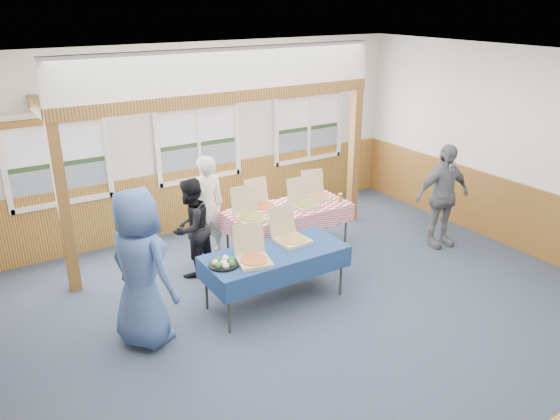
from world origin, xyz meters
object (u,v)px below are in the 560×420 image
(woman_black, at_px, (191,228))
(table_left, at_px, (275,255))
(table_right, at_px, (288,211))
(woman_white, at_px, (207,206))
(man_blue, at_px, (140,268))
(person_grey, at_px, (442,196))

(woman_black, bearing_deg, table_left, 82.05)
(table_right, bearing_deg, woman_white, 134.89)
(table_left, xyz_separation_m, table_right, (1.01, 1.25, 0.00))
(table_left, distance_m, man_blue, 1.80)
(table_right, relative_size, woman_black, 1.46)
(table_right, xyz_separation_m, man_blue, (-2.79, -1.18, 0.26))
(woman_white, xyz_separation_m, person_grey, (3.40, -1.71, 0.04))
(woman_black, xyz_separation_m, man_blue, (-1.17, -1.29, 0.23))
(woman_black, relative_size, man_blue, 0.77)
(table_right, relative_size, person_grey, 1.26)
(man_blue, bearing_deg, woman_black, -64.56)
(woman_black, xyz_separation_m, person_grey, (3.88, -1.22, 0.12))
(woman_black, bearing_deg, table_right, 144.34)
(person_grey, bearing_deg, table_left, -168.14)
(table_right, distance_m, woman_white, 1.29)
(woman_black, height_order, person_grey, person_grey)
(table_left, relative_size, man_blue, 1.06)
(woman_white, bearing_deg, woman_black, 48.38)
(woman_white, distance_m, person_grey, 3.81)
(man_blue, bearing_deg, person_grey, -111.55)
(woman_white, distance_m, woman_black, 0.69)
(table_left, height_order, man_blue, man_blue)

